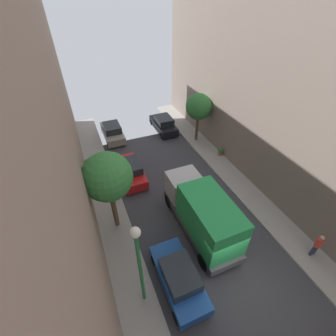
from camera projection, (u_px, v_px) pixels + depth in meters
ground at (230, 279)px, 12.70m from camera, size 32.00×32.00×0.00m
sidewalk_left at (142, 318)px, 11.15m from camera, size 2.00×44.00×0.15m
sidewalk_right at (299, 247)px, 14.15m from camera, size 2.00×44.00×0.15m
parked_car_left_3 at (179, 278)px, 12.01m from camera, size 1.78×4.20×1.57m
parked_car_left_4 at (130, 171)px, 18.79m from camera, size 1.78×4.20×1.57m
parked_car_left_5 at (112, 132)px, 23.64m from camera, size 1.78×4.20×1.57m
parked_car_right_2 at (164, 124)px, 24.93m from camera, size 1.78×4.20×1.57m
delivery_truck at (202, 213)px, 14.02m from camera, size 2.26×6.60×3.38m
pedestrian at (317, 245)px, 13.11m from camera, size 0.40×0.36×1.72m
street_tree_1 at (199, 107)px, 21.45m from camera, size 2.42×2.42×4.71m
street_tree_2 at (107, 177)px, 12.82m from camera, size 2.84×2.84×5.54m
potted_plant_0 at (220, 151)px, 21.28m from camera, size 0.42×0.42×0.71m
potted_plant_2 at (89, 164)px, 19.35m from camera, size 0.77×0.77×1.12m
lamp_post at (139, 258)px, 9.47m from camera, size 0.44×0.44×5.65m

